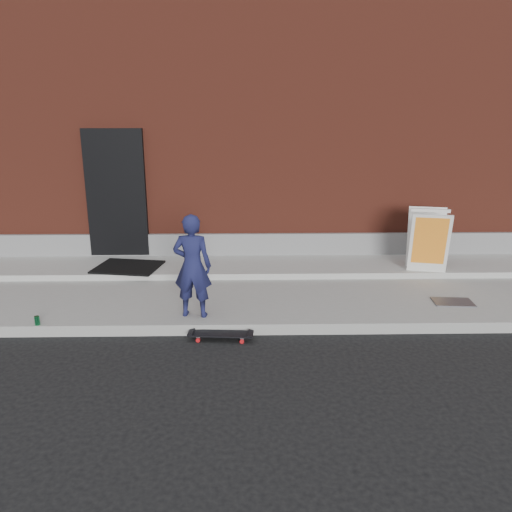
{
  "coord_description": "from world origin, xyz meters",
  "views": [
    {
      "loc": [
        -0.29,
        -5.92,
        2.75
      ],
      "look_at": [
        -0.16,
        0.8,
        0.84
      ],
      "focal_mm": 35.0,
      "sensor_mm": 36.0,
      "label": 1
    }
  ],
  "objects_px": {
    "child": "(192,266)",
    "pizza_sign": "(428,240)",
    "skateboard": "(221,334)",
    "soda_can": "(37,321)"
  },
  "relations": [
    {
      "from": "child",
      "to": "skateboard",
      "type": "distance_m",
      "value": 0.97
    },
    {
      "from": "child",
      "to": "soda_can",
      "type": "relative_size",
      "value": 11.72
    },
    {
      "from": "child",
      "to": "soda_can",
      "type": "xyz_separation_m",
      "value": [
        -1.98,
        -0.28,
        -0.63
      ]
    },
    {
      "from": "child",
      "to": "pizza_sign",
      "type": "xyz_separation_m",
      "value": [
        3.7,
        1.65,
        -0.08
      ]
    },
    {
      "from": "child",
      "to": "pizza_sign",
      "type": "distance_m",
      "value": 4.05
    },
    {
      "from": "child",
      "to": "skateboard",
      "type": "height_order",
      "value": "child"
    },
    {
      "from": "pizza_sign",
      "to": "skateboard",
      "type": "bearing_deg",
      "value": -147.74
    },
    {
      "from": "child",
      "to": "skateboard",
      "type": "xyz_separation_m",
      "value": [
        0.38,
        -0.45,
        -0.77
      ]
    },
    {
      "from": "skateboard",
      "to": "pizza_sign",
      "type": "bearing_deg",
      "value": 32.26
    },
    {
      "from": "skateboard",
      "to": "pizza_sign",
      "type": "distance_m",
      "value": 3.99
    }
  ]
}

